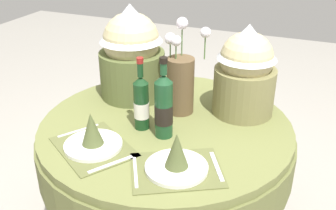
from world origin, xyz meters
The scene contains 8 objects.
dining_table centered at (0.00, 0.00, 0.59)m, with size 1.18×1.18×0.72m.
place_setting_left centered at (-0.20, -0.30, 0.77)m, with size 0.43×0.40×0.16m.
place_setting_right centered at (0.18, -0.32, 0.77)m, with size 0.42×0.39×0.16m.
flower_vase centered at (0.02, 0.14, 0.89)m, with size 0.20×0.13×0.45m.
wine_bottle_left centered at (-0.08, -0.08, 0.85)m, with size 0.07×0.07×0.33m.
wine_bottle_centre centered at (0.03, -0.10, 0.87)m, with size 0.08×0.08×0.36m.
gift_tub_back_left centered at (-0.28, 0.22, 0.97)m, with size 0.33×0.33×0.48m.
gift_tub_back_right centered at (0.30, 0.25, 0.95)m, with size 0.29×0.29×0.43m.
Camera 1 is at (0.62, -1.47, 1.62)m, focal length 42.51 mm.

